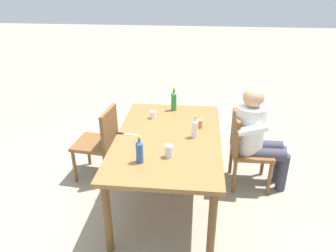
# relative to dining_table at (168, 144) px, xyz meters

# --- Properties ---
(ground_plane) EXTENTS (24.00, 24.00, 0.00)m
(ground_plane) POSITION_rel_dining_table_xyz_m (0.00, 0.00, -0.68)
(ground_plane) COLOR gray
(dining_table) EXTENTS (1.68, 1.04, 0.76)m
(dining_table) POSITION_rel_dining_table_xyz_m (0.00, 0.00, 0.00)
(dining_table) COLOR olive
(dining_table) RESTS_ON ground_plane
(chair_far_left) EXTENTS (0.45, 0.45, 0.87)m
(chair_far_left) POSITION_rel_dining_table_xyz_m (-0.38, 0.82, -0.19)
(chair_far_left) COLOR brown
(chair_far_left) RESTS_ON ground_plane
(chair_near_left) EXTENTS (0.49, 0.49, 0.87)m
(chair_near_left) POSITION_rel_dining_table_xyz_m (-0.37, -0.82, -0.19)
(chair_near_left) COLOR brown
(chair_near_left) RESTS_ON ground_plane
(person_in_white_shirt) EXTENTS (0.47, 0.61, 1.18)m
(person_in_white_shirt) POSITION_rel_dining_table_xyz_m (-0.38, 0.93, -0.02)
(person_in_white_shirt) COLOR white
(person_in_white_shirt) RESTS_ON ground_plane
(bottle_blue) EXTENTS (0.06, 0.06, 0.25)m
(bottle_blue) POSITION_rel_dining_table_xyz_m (0.49, -0.19, 0.19)
(bottle_blue) COLOR #2D56A3
(bottle_blue) RESTS_ON dining_table
(bottle_clear) EXTENTS (0.06, 0.06, 0.23)m
(bottle_clear) POSITION_rel_dining_table_xyz_m (-0.02, 0.26, 0.19)
(bottle_clear) COLOR white
(bottle_clear) RESTS_ON dining_table
(bottle_green) EXTENTS (0.06, 0.06, 0.28)m
(bottle_green) POSITION_rel_dining_table_xyz_m (-0.68, -0.00, 0.20)
(bottle_green) COLOR #287A38
(bottle_green) RESTS_ON dining_table
(cup_white) EXTENTS (0.07, 0.07, 0.09)m
(cup_white) POSITION_rel_dining_table_xyz_m (-0.43, -0.21, 0.13)
(cup_white) COLOR white
(cup_white) RESTS_ON dining_table
(cup_glass) EXTENTS (0.07, 0.07, 0.12)m
(cup_glass) POSITION_rel_dining_table_xyz_m (0.38, 0.05, 0.14)
(cup_glass) COLOR silver
(cup_glass) RESTS_ON dining_table
(cup_terracotta) EXTENTS (0.08, 0.08, 0.09)m
(cup_terracotta) POSITION_rel_dining_table_xyz_m (-0.24, 0.30, 0.13)
(cup_terracotta) COLOR #BC6B47
(cup_terracotta) RESTS_ON dining_table
(table_knife) EXTENTS (0.05, 0.24, 0.01)m
(table_knife) POSITION_rel_dining_table_xyz_m (-0.01, -0.43, 0.09)
(table_knife) COLOR silver
(table_knife) RESTS_ON dining_table
(backpack_by_near_side) EXTENTS (0.29, 0.22, 0.42)m
(backpack_by_near_side) POSITION_rel_dining_table_xyz_m (-1.24, -0.30, -0.47)
(backpack_by_near_side) COLOR #47663D
(backpack_by_near_side) RESTS_ON ground_plane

